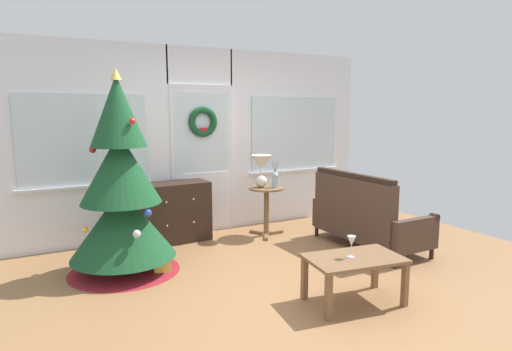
{
  "coord_description": "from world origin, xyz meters",
  "views": [
    {
      "loc": [
        -2.19,
        -3.64,
        1.72
      ],
      "look_at": [
        0.05,
        0.55,
        1.0
      ],
      "focal_mm": 30.75,
      "sensor_mm": 36.0,
      "label": 1
    }
  ],
  "objects_px": {
    "table_lamp": "(261,167)",
    "gift_box": "(161,264)",
    "dresser_cabinet": "(174,212)",
    "settee_sofa": "(364,219)",
    "christmas_tree": "(121,196)",
    "wine_glass": "(351,242)",
    "side_table": "(266,201)",
    "coffee_table": "(354,264)",
    "flower_vase": "(275,179)"
  },
  "relations": [
    {
      "from": "flower_vase",
      "to": "coffee_table",
      "type": "bearing_deg",
      "value": -101.87
    },
    {
      "from": "settee_sofa",
      "to": "coffee_table",
      "type": "xyz_separation_m",
      "value": [
        -1.15,
        -1.17,
        -0.02
      ]
    },
    {
      "from": "settee_sofa",
      "to": "gift_box",
      "type": "bearing_deg",
      "value": 171.63
    },
    {
      "from": "table_lamp",
      "to": "gift_box",
      "type": "relative_size",
      "value": 2.47
    },
    {
      "from": "christmas_tree",
      "to": "settee_sofa",
      "type": "xyz_separation_m",
      "value": [
        2.8,
        -0.59,
        -0.44
      ]
    },
    {
      "from": "dresser_cabinet",
      "to": "settee_sofa",
      "type": "height_order",
      "value": "settee_sofa"
    },
    {
      "from": "table_lamp",
      "to": "gift_box",
      "type": "height_order",
      "value": "table_lamp"
    },
    {
      "from": "christmas_tree",
      "to": "flower_vase",
      "type": "distance_m",
      "value": 2.14
    },
    {
      "from": "christmas_tree",
      "to": "table_lamp",
      "type": "xyz_separation_m",
      "value": [
        1.94,
        0.5,
        0.13
      ]
    },
    {
      "from": "dresser_cabinet",
      "to": "coffee_table",
      "type": "bearing_deg",
      "value": -71.81
    },
    {
      "from": "settee_sofa",
      "to": "gift_box",
      "type": "xyz_separation_m",
      "value": [
        -2.47,
        0.36,
        -0.29
      ]
    },
    {
      "from": "christmas_tree",
      "to": "wine_glass",
      "type": "distance_m",
      "value": 2.39
    },
    {
      "from": "table_lamp",
      "to": "flower_vase",
      "type": "xyz_separation_m",
      "value": [
        0.16,
        -0.1,
        -0.17
      ]
    },
    {
      "from": "table_lamp",
      "to": "flower_vase",
      "type": "distance_m",
      "value": 0.25
    },
    {
      "from": "table_lamp",
      "to": "coffee_table",
      "type": "height_order",
      "value": "table_lamp"
    },
    {
      "from": "christmas_tree",
      "to": "side_table",
      "type": "height_order",
      "value": "christmas_tree"
    },
    {
      "from": "side_table",
      "to": "coffee_table",
      "type": "xyz_separation_m",
      "value": [
        -0.35,
        -2.21,
        -0.12
      ]
    },
    {
      "from": "coffee_table",
      "to": "dresser_cabinet",
      "type": "bearing_deg",
      "value": 108.19
    },
    {
      "from": "dresser_cabinet",
      "to": "settee_sofa",
      "type": "distance_m",
      "value": 2.43
    },
    {
      "from": "gift_box",
      "to": "settee_sofa",
      "type": "bearing_deg",
      "value": -8.37
    },
    {
      "from": "settee_sofa",
      "to": "wine_glass",
      "type": "relative_size",
      "value": 7.86
    },
    {
      "from": "gift_box",
      "to": "flower_vase",
      "type": "bearing_deg",
      "value": 19.44
    },
    {
      "from": "side_table",
      "to": "dresser_cabinet",
      "type": "bearing_deg",
      "value": 164.04
    },
    {
      "from": "christmas_tree",
      "to": "table_lamp",
      "type": "relative_size",
      "value": 4.84
    },
    {
      "from": "flower_vase",
      "to": "gift_box",
      "type": "bearing_deg",
      "value": -160.56
    },
    {
      "from": "flower_vase",
      "to": "wine_glass",
      "type": "height_order",
      "value": "flower_vase"
    },
    {
      "from": "settee_sofa",
      "to": "side_table",
      "type": "height_order",
      "value": "settee_sofa"
    },
    {
      "from": "settee_sofa",
      "to": "table_lamp",
      "type": "xyz_separation_m",
      "value": [
        -0.86,
        1.09,
        0.58
      ]
    },
    {
      "from": "table_lamp",
      "to": "flower_vase",
      "type": "bearing_deg",
      "value": -32.01
    },
    {
      "from": "settee_sofa",
      "to": "table_lamp",
      "type": "bearing_deg",
      "value": 128.2
    },
    {
      "from": "settee_sofa",
      "to": "coffee_table",
      "type": "height_order",
      "value": "settee_sofa"
    },
    {
      "from": "dresser_cabinet",
      "to": "settee_sofa",
      "type": "bearing_deg",
      "value": -34.94
    },
    {
      "from": "gift_box",
      "to": "side_table",
      "type": "bearing_deg",
      "value": 22.29
    },
    {
      "from": "christmas_tree",
      "to": "dresser_cabinet",
      "type": "bearing_deg",
      "value": 44.59
    },
    {
      "from": "flower_vase",
      "to": "coffee_table",
      "type": "relative_size",
      "value": 0.39
    },
    {
      "from": "coffee_table",
      "to": "gift_box",
      "type": "distance_m",
      "value": 2.04
    },
    {
      "from": "wine_glass",
      "to": "table_lamp",
      "type": "bearing_deg",
      "value": 81.69
    },
    {
      "from": "dresser_cabinet",
      "to": "settee_sofa",
      "type": "xyz_separation_m",
      "value": [
        1.99,
        -1.39,
        -0.01
      ]
    },
    {
      "from": "christmas_tree",
      "to": "coffee_table",
      "type": "relative_size",
      "value": 2.35
    },
    {
      "from": "christmas_tree",
      "to": "wine_glass",
      "type": "xyz_separation_m",
      "value": [
        1.62,
        -1.75,
        -0.25
      ]
    },
    {
      "from": "settee_sofa",
      "to": "christmas_tree",
      "type": "bearing_deg",
      "value": 168.11
    },
    {
      "from": "christmas_tree",
      "to": "dresser_cabinet",
      "type": "distance_m",
      "value": 1.22
    },
    {
      "from": "side_table",
      "to": "flower_vase",
      "type": "height_order",
      "value": "flower_vase"
    },
    {
      "from": "side_table",
      "to": "table_lamp",
      "type": "bearing_deg",
      "value": 146.31
    },
    {
      "from": "coffee_table",
      "to": "wine_glass",
      "type": "xyz_separation_m",
      "value": [
        -0.04,
        0.01,
        0.21
      ]
    },
    {
      "from": "wine_glass",
      "to": "settee_sofa",
      "type": "bearing_deg",
      "value": 44.36
    },
    {
      "from": "side_table",
      "to": "table_lamp",
      "type": "height_order",
      "value": "table_lamp"
    },
    {
      "from": "dresser_cabinet",
      "to": "side_table",
      "type": "xyz_separation_m",
      "value": [
        1.19,
        -0.34,
        0.09
      ]
    },
    {
      "from": "flower_vase",
      "to": "coffee_table",
      "type": "distance_m",
      "value": 2.24
    },
    {
      "from": "table_lamp",
      "to": "wine_glass",
      "type": "xyz_separation_m",
      "value": [
        -0.33,
        -2.25,
        -0.39
      ]
    }
  ]
}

